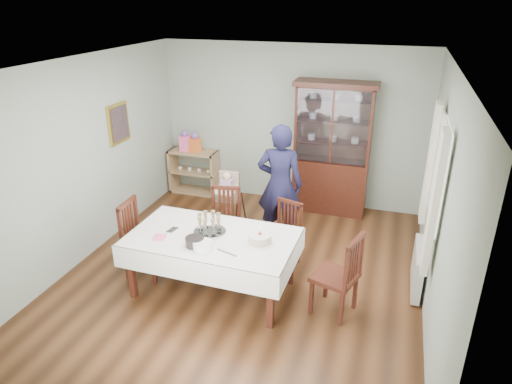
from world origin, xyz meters
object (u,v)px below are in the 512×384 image
at_px(chair_end_left, 145,253).
at_px(chair_far_right, 283,247).
at_px(chair_far_left, 225,235).
at_px(china_cabinet, 332,147).
at_px(gift_bag_orange, 195,143).
at_px(woman, 280,185).
at_px(champagne_tray, 210,227).
at_px(dining_table, 213,263).
at_px(chair_end_right, 336,289).
at_px(high_chair, 228,207).
at_px(birthday_cake, 260,239).
at_px(gift_bag_pink, 185,142).
at_px(sideboard, 194,172).

bearing_deg(chair_end_left, chair_far_right, -67.73).
relative_size(chair_far_left, chair_end_left, 0.94).
relative_size(china_cabinet, gift_bag_orange, 6.27).
bearing_deg(chair_far_right, woman, 127.44).
height_order(chair_far_left, champagne_tray, champagne_tray).
bearing_deg(dining_table, chair_far_right, 51.71).
height_order(chair_end_right, high_chair, chair_end_right).
relative_size(chair_end_left, gift_bag_orange, 2.93).
relative_size(chair_far_right, chair_end_left, 0.87).
height_order(chair_far_right, chair_end_right, chair_end_right).
distance_m(chair_far_left, woman, 1.06).
distance_m(birthday_cake, gift_bag_pink, 3.53).
xyz_separation_m(dining_table, sideboard, (-1.51, 2.76, 0.02)).
height_order(dining_table, gift_bag_orange, gift_bag_orange).
distance_m(champagne_tray, gift_bag_pink, 3.10).
bearing_deg(gift_bag_pink, china_cabinet, -0.03).
bearing_deg(sideboard, dining_table, -61.23).
bearing_deg(sideboard, chair_far_right, -41.28).
distance_m(china_cabinet, chair_far_left, 2.36).
relative_size(dining_table, woman, 1.13).
bearing_deg(chair_end_right, birthday_cake, -71.93).
distance_m(chair_end_left, chair_end_right, 2.49).
xyz_separation_m(chair_far_right, high_chair, (-1.08, 0.75, 0.10)).
xyz_separation_m(dining_table, chair_far_right, (0.67, 0.84, -0.12)).
xyz_separation_m(dining_table, gift_bag_orange, (-1.46, 2.74, 0.57)).
bearing_deg(dining_table, gift_bag_pink, 121.09).
bearing_deg(chair_far_right, high_chair, 163.01).
height_order(birthday_cake, gift_bag_pink, gift_bag_pink).
relative_size(chair_far_right, woman, 0.49).
xyz_separation_m(sideboard, woman, (1.96, -1.30, 0.50)).
bearing_deg(dining_table, birthday_cake, 1.18).
bearing_deg(china_cabinet, gift_bag_pink, 179.97).
bearing_deg(dining_table, woman, 72.95).
xyz_separation_m(birthday_cake, gift_bag_pink, (-2.24, 2.72, 0.15)).
distance_m(china_cabinet, gift_bag_orange, 2.45).
relative_size(dining_table, champagne_tray, 5.13).
xyz_separation_m(chair_far_left, high_chair, (-0.22, 0.72, 0.08)).
xyz_separation_m(dining_table, woman, (0.45, 1.46, 0.51)).
relative_size(china_cabinet, woman, 1.21).
distance_m(dining_table, woman, 1.61).
distance_m(sideboard, woman, 2.40).
bearing_deg(champagne_tray, chair_far_right, 46.57).
xyz_separation_m(chair_far_left, chair_end_right, (1.69, -0.85, 0.02)).
height_order(china_cabinet, woman, china_cabinet).
distance_m(woman, birthday_cake, 1.45).
height_order(high_chair, birthday_cake, birthday_cake).
height_order(dining_table, chair_end_right, chair_end_right).
xyz_separation_m(champagne_tray, gift_bag_orange, (-1.40, 2.66, 0.12)).
xyz_separation_m(chair_end_left, gift_bag_pink, (-0.66, 2.66, 0.66)).
bearing_deg(gift_bag_orange, gift_bag_pink, 180.00).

